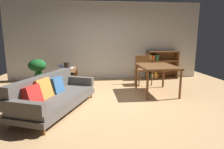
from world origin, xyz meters
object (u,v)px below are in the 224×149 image
object	(u,v)px
fabric_couch	(53,95)
dining_table	(157,68)
bookshelf	(159,65)
open_laptop	(67,67)
desk_speaker	(67,66)
dining_chair_near	(143,68)
potted_floor_plant	(38,71)
media_console	(70,79)

from	to	relation	value
fabric_couch	dining_table	distance (m)	2.73
dining_table	bookshelf	xyz separation A→B (m)	(0.73, 1.80, -0.19)
fabric_couch	open_laptop	distance (m)	1.94
open_laptop	desk_speaker	size ratio (longest dim) A/B	2.04
open_laptop	dining_chair_near	bearing A→B (deg)	2.44
potted_floor_plant	bookshelf	world-z (taller)	bookshelf
potted_floor_plant	bookshelf	xyz separation A→B (m)	(3.96, 1.20, -0.09)
fabric_couch	media_console	distance (m)	1.72
media_console	open_laptop	distance (m)	0.40
potted_floor_plant	dining_table	world-z (taller)	potted_floor_plant
open_laptop	dining_table	xyz separation A→B (m)	(2.46, -0.94, 0.08)
fabric_couch	dining_table	bearing A→B (deg)	21.32
media_console	dining_chair_near	distance (m)	2.31
fabric_couch	dining_table	size ratio (longest dim) A/B	1.85
fabric_couch	dining_table	world-z (taller)	dining_table
potted_floor_plant	dining_table	size ratio (longest dim) A/B	0.74
media_console	desk_speaker	world-z (taller)	desk_speaker
media_console	desk_speaker	size ratio (longest dim) A/B	4.57
bookshelf	media_console	bearing A→B (deg)	-160.80
desk_speaker	dining_table	size ratio (longest dim) A/B	0.20
fabric_couch	media_console	world-z (taller)	fabric_couch
desk_speaker	potted_floor_plant	bearing A→B (deg)	173.09
potted_floor_plant	dining_table	xyz separation A→B (m)	(3.22, -0.60, 0.10)
dining_table	bookshelf	world-z (taller)	bookshelf
media_console	dining_chair_near	size ratio (longest dim) A/B	1.20
fabric_couch	potted_floor_plant	size ratio (longest dim) A/B	2.51
media_console	desk_speaker	distance (m)	0.47
potted_floor_plant	bookshelf	bearing A→B (deg)	16.93
desk_speaker	bookshelf	bearing A→B (deg)	22.57
media_console	dining_table	xyz separation A→B (m)	(2.36, -0.72, 0.40)
fabric_couch	dining_chair_near	bearing A→B (deg)	39.79
dining_table	dining_chair_near	size ratio (longest dim) A/B	1.33
potted_floor_plant	dining_chair_near	size ratio (longest dim) A/B	0.98
dining_chair_near	fabric_couch	bearing A→B (deg)	-140.21
desk_speaker	dining_table	world-z (taller)	desk_speaker
fabric_couch	potted_floor_plant	bearing A→B (deg)	113.77
open_laptop	desk_speaker	bearing A→B (deg)	-82.09
open_laptop	desk_speaker	distance (m)	0.46
dining_table	bookshelf	bearing A→B (deg)	67.84
media_console	dining_chair_near	world-z (taller)	dining_chair_near
fabric_couch	desk_speaker	distance (m)	1.53
fabric_couch	dining_chair_near	xyz separation A→B (m)	(2.43, 2.03, 0.19)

